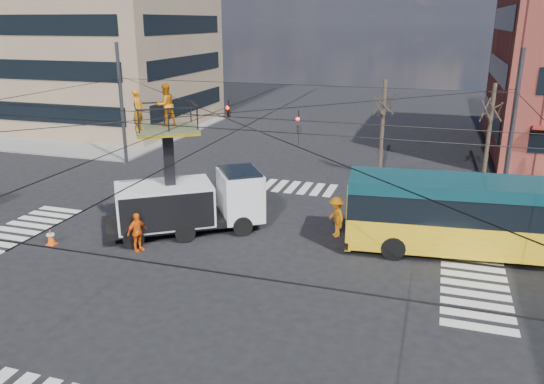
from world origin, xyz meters
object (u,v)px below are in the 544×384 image
(city_bus, at_px, (509,218))
(utility_truck, at_px, (188,187))
(worker_ground, at_px, (137,232))
(flagger, at_px, (336,217))
(traffic_cone, at_px, (51,237))

(city_bus, bearing_deg, utility_truck, 179.72)
(worker_ground, bearing_deg, flagger, -43.53)
(utility_truck, distance_m, flagger, 6.80)
(city_bus, distance_m, worker_ground, 15.28)
(city_bus, distance_m, traffic_cone, 19.29)
(flagger, bearing_deg, city_bus, 53.31)
(utility_truck, height_order, flagger, utility_truck)
(worker_ground, bearing_deg, traffic_cone, 115.87)
(traffic_cone, xyz_separation_m, flagger, (11.65, 4.67, 0.57))
(city_bus, relative_size, worker_ground, 7.71)
(worker_ground, distance_m, flagger, 8.71)
(city_bus, xyz_separation_m, flagger, (-7.04, 0.10, -0.80))
(utility_truck, distance_m, traffic_cone, 6.30)
(traffic_cone, bearing_deg, flagger, 21.86)
(city_bus, height_order, worker_ground, city_bus)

